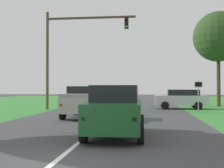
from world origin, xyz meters
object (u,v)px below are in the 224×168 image
Objects in this scene: traffic_light at (69,45)px; oak_tree_right at (218,37)px; keep_moving_sign at (198,91)px; crossing_suv_far at (181,99)px; pickup_truck_lead at (85,102)px; red_suv_near at (116,109)px.

traffic_light is 14.73m from oak_tree_right.
crossing_suv_far is (-0.93, 3.26, -0.68)m from keep_moving_sign.
keep_moving_sign reaches higher than pickup_truck_lead.
traffic_light is (-2.77, 6.28, 4.51)m from pickup_truck_lead.
keep_moving_sign is (5.09, 11.65, 0.54)m from red_suv_near.
oak_tree_right is (8.18, 18.52, 5.83)m from red_suv_near.
red_suv_near is 1.04× the size of crossing_suv_far.
pickup_truck_lead is 17.04m from oak_tree_right.
keep_moving_sign is 0.26× the size of oak_tree_right.
oak_tree_right reaches higher than red_suv_near.
traffic_light is (-5.41, 13.01, 4.47)m from red_suv_near.
pickup_truck_lead is 0.52× the size of oak_tree_right.
pickup_truck_lead is at bearing 111.45° from red_suv_near.
crossing_suv_far is at bearing -138.14° from oak_tree_right.
crossing_suv_far is (6.80, 8.18, -0.10)m from pickup_truck_lead.
keep_moving_sign is at bearing -74.03° from crossing_suv_far.
red_suv_near is 0.96× the size of pickup_truck_lead.
traffic_light reaches higher than crossing_suv_far.
pickup_truck_lead is 8.21m from traffic_light.
oak_tree_right reaches higher than traffic_light.
oak_tree_right is (13.59, 5.51, 1.35)m from traffic_light.
traffic_light is at bearing 112.58° from red_suv_near.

